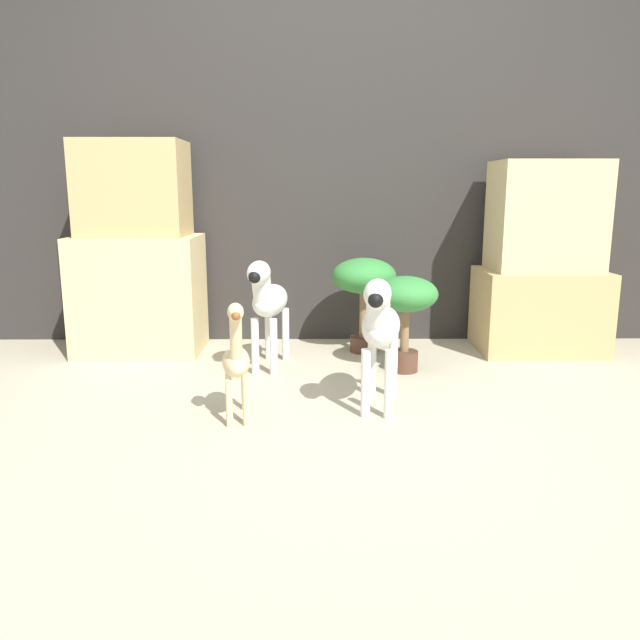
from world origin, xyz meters
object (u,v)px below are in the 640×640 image
at_px(zebra_left, 268,299).
at_px(giraffe_figurine, 236,358).
at_px(zebra_right, 380,325).
at_px(potted_palm_back, 406,302).
at_px(potted_palm_front, 364,281).

bearing_deg(zebra_left, giraffe_figurine, -95.65).
height_order(zebra_right, potted_palm_back, zebra_right).
bearing_deg(giraffe_figurine, zebra_left, 84.35).
bearing_deg(zebra_left, potted_palm_back, -3.09).
distance_m(zebra_right, giraffe_figurine, 0.62).
xyz_separation_m(zebra_right, potted_palm_back, (0.19, 0.60, -0.01)).
bearing_deg(potted_palm_front, giraffe_figurine, -118.35).
bearing_deg(potted_palm_front, zebra_left, -145.36).
height_order(zebra_right, giraffe_figurine, zebra_right).
relative_size(zebra_left, potted_palm_front, 1.08).
height_order(zebra_left, potted_palm_front, zebra_left).
relative_size(zebra_right, zebra_left, 1.00).
relative_size(zebra_right, potted_palm_front, 1.08).
xyz_separation_m(giraffe_figurine, potted_palm_back, (0.79, 0.72, 0.11)).
height_order(zebra_right, zebra_left, same).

